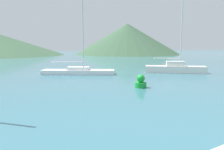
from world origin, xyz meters
The scene contains 4 objects.
sailboat_inner centered at (0.11, 24.01, 0.36)m, with size 8.10×4.44×8.36m.
sailboat_outer centered at (11.09, 21.64, 0.54)m, with size 6.75×4.46×8.62m.
buoy_marker centered at (3.33, 14.87, 0.42)m, with size 0.88×0.88×1.02m.
hill_central centered at (25.42, 71.18, 5.24)m, with size 35.93×35.93×10.49m.
Camera 1 is at (-3.98, -0.05, 3.27)m, focal length 35.00 mm.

